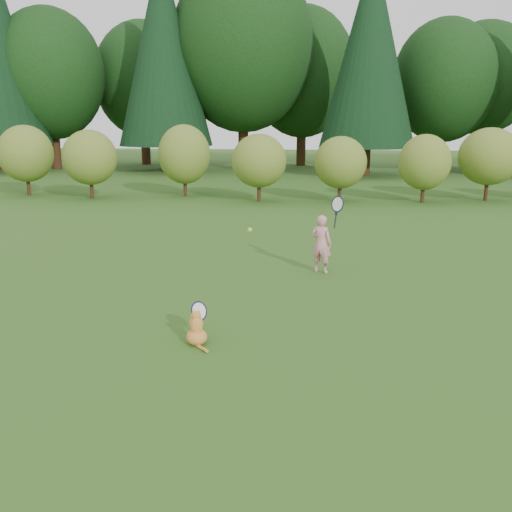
# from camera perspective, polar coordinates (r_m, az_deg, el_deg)

# --- Properties ---
(ground) EXTENTS (100.00, 100.00, 0.00)m
(ground) POSITION_cam_1_polar(r_m,az_deg,el_deg) (9.02, -1.91, -5.47)
(ground) COLOR #2E5317
(ground) RESTS_ON ground
(shrub_row) EXTENTS (28.00, 3.00, 2.80)m
(shrub_row) POSITION_cam_1_polar(r_m,az_deg,el_deg) (21.52, 3.59, 9.38)
(shrub_row) COLOR olive
(shrub_row) RESTS_ON ground
(woodland_backdrop) EXTENTS (48.00, 10.00, 15.00)m
(woodland_backdrop) POSITION_cam_1_polar(r_m,az_deg,el_deg) (31.79, 5.02, 21.69)
(woodland_backdrop) COLOR black
(woodland_backdrop) RESTS_ON ground
(child) EXTENTS (0.68, 0.48, 1.71)m
(child) POSITION_cam_1_polar(r_m,az_deg,el_deg) (11.18, 6.60, 1.35)
(child) COLOR pink
(child) RESTS_ON ground
(cat) EXTENTS (0.44, 0.73, 0.64)m
(cat) POSITION_cam_1_polar(r_m,az_deg,el_deg) (7.70, -5.96, -7.00)
(cat) COLOR orange
(cat) RESTS_ON ground
(tennis_ball) EXTENTS (0.07, 0.07, 0.07)m
(tennis_ball) POSITION_cam_1_polar(r_m,az_deg,el_deg) (8.92, -0.61, 2.63)
(tennis_ball) COLOR #A1D018
(tennis_ball) RESTS_ON ground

